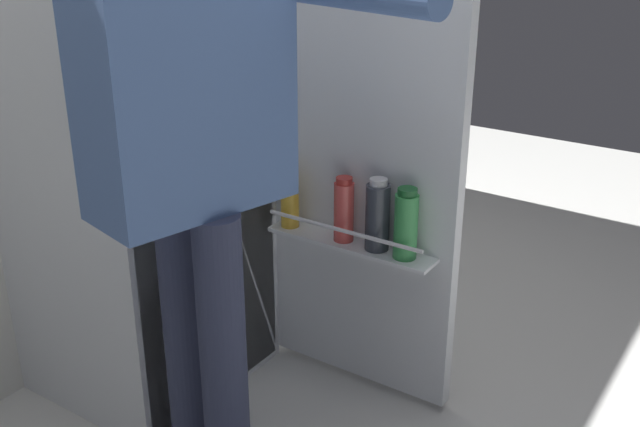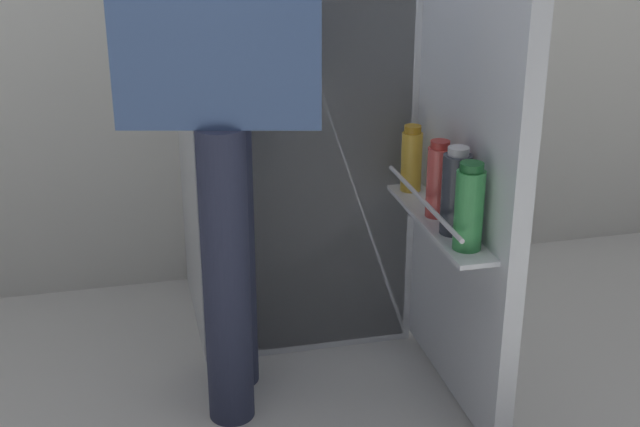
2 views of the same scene
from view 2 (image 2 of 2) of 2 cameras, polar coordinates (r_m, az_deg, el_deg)
ground_plane at (r=2.47m, az=0.65°, el=-11.77°), size 6.74×6.74×0.00m
refrigerator at (r=2.58m, az=-1.35°, el=11.24°), size 0.68×1.20×1.79m
person at (r=2.11m, az=-6.24°, el=10.54°), size 0.56×0.83×1.59m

